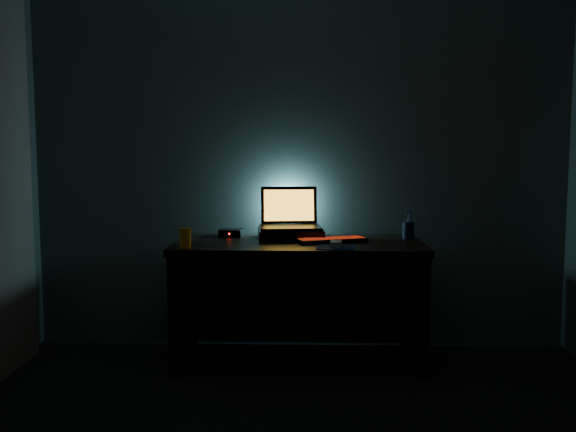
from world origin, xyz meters
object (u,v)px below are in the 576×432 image
(pen_cup, at_px, (408,230))
(juice_glass, at_px, (185,238))
(mouse, at_px, (336,244))
(router, at_px, (231,233))
(laptop, at_px, (290,218))
(keyboard, at_px, (332,240))

(pen_cup, bearing_deg, juice_glass, -162.99)
(juice_glass, bearing_deg, mouse, 3.00)
(pen_cup, xyz_separation_m, router, (-1.12, 0.08, -0.03))
(pen_cup, xyz_separation_m, juice_glass, (-1.32, -0.40, 0.00))
(laptop, relative_size, pen_cup, 3.83)
(pen_cup, height_order, juice_glass, juice_glass)
(mouse, bearing_deg, keyboard, 99.95)
(keyboard, xyz_separation_m, pen_cup, (0.48, 0.15, 0.04))
(pen_cup, height_order, router, pen_cup)
(mouse, height_order, router, router)
(keyboard, relative_size, pen_cup, 4.18)
(laptop, height_order, juice_glass, laptop)
(keyboard, bearing_deg, router, 139.77)
(juice_glass, bearing_deg, laptop, 37.92)
(mouse, distance_m, juice_glass, 0.86)
(keyboard, relative_size, juice_glass, 3.85)
(keyboard, xyz_separation_m, mouse, (0.02, -0.21, 0.01))
(laptop, relative_size, router, 2.62)
(keyboard, xyz_separation_m, router, (-0.63, 0.23, 0.01))
(juice_glass, bearing_deg, keyboard, 16.59)
(mouse, distance_m, router, 0.79)
(juice_glass, height_order, router, juice_glass)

